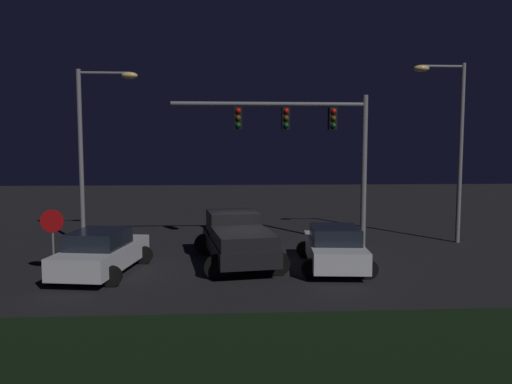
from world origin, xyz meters
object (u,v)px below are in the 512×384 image
Objects in this scene: traffic_signal_gantry at (308,133)px; street_lamp_right at (451,131)px; car_sedan at (102,252)px; stop_sign at (52,230)px; pickup_truck at (237,236)px; car_sedan_far at (334,247)px; street_lamp_left at (93,134)px.

traffic_signal_gantry is 6.55m from street_lamp_right.
stop_sign is at bearing 107.89° from car_sedan.
car_sedan_far is (3.43, -1.01, -0.26)m from pickup_truck.
street_lamp_left reaches higher than traffic_signal_gantry.
car_sedan_far is 0.55× the size of traffic_signal_gantry.
car_sedan_far is 11.52m from street_lamp_left.
car_sedan_far is 8.69m from street_lamp_right.
traffic_signal_gantry reaches higher than car_sedan.
stop_sign reaches higher than pickup_truck.
car_sedan_far is at bearing -26.78° from street_lamp_left.
traffic_signal_gantry is at bearing -57.15° from pickup_truck.
stop_sign is (-9.16, -4.35, -3.34)m from traffic_signal_gantry.
traffic_signal_gantry is at bearing 25.41° from stop_sign.
car_sedan is at bearing -161.53° from street_lamp_right.
street_lamp_left is at bearing 68.35° from car_sedan_far.
street_lamp_right reaches higher than pickup_truck.
pickup_truck is at bearing -64.09° from car_sedan.
car_sedan_far is 9.56m from stop_sign.
car_sedan_far is at bearing 3.66° from stop_sign.
pickup_truck is at bearing -160.77° from street_lamp_right.
pickup_truck is 0.68× the size of traffic_signal_gantry.
stop_sign is at bearing -162.42° from street_lamp_right.
street_lamp_left is at bearing 173.21° from traffic_signal_gantry.
street_lamp_right is (14.18, 4.73, 4.28)m from car_sedan.
street_lamp_right is 16.81m from stop_sign.
traffic_signal_gantry reaches higher than pickup_truck.
car_sedan is (-4.57, -1.38, -0.26)m from pickup_truck.
stop_sign is (-15.69, -4.97, -3.46)m from street_lamp_right.
street_lamp_right reaches higher than street_lamp_left.
pickup_truck is 4.78m from car_sedan.
street_lamp_right reaches higher than traffic_signal_gantry.
pickup_truck is 8.23m from street_lamp_left.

